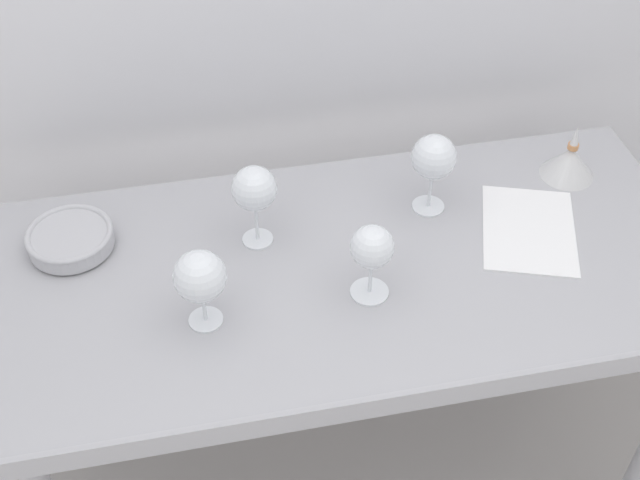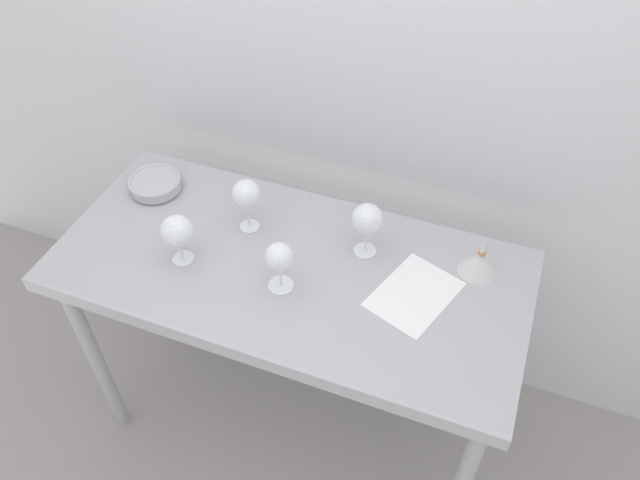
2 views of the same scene
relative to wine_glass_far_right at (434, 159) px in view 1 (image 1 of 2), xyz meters
The scene contains 8 objects.
steel_counter 0.33m from the wine_glass_far_right, 145.09° to the right, with size 1.40×0.65×0.90m.
wine_glass_far_right is the anchor object (origin of this frame).
wine_glass_near_left 0.54m from the wine_glass_far_right, 155.68° to the right, with size 0.10×0.10×0.16m.
wine_glass_far_left 0.37m from the wine_glass_far_right, behind, with size 0.09×0.09×0.18m.
wine_glass_near_center 0.28m from the wine_glass_far_right, 130.15° to the right, with size 0.08×0.08×0.16m.
tasting_sheet_upper 0.25m from the wine_glass_far_right, 31.43° to the right, with size 0.19×0.26×0.00m, color white.
tasting_bowl 0.75m from the wine_glass_far_right, behind, with size 0.17×0.17×0.04m.
decanter_funnel 0.35m from the wine_glass_far_right, ahead, with size 0.12×0.12×0.13m.
Camera 1 is at (-0.30, -1.14, 2.08)m, focal length 47.29 mm.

